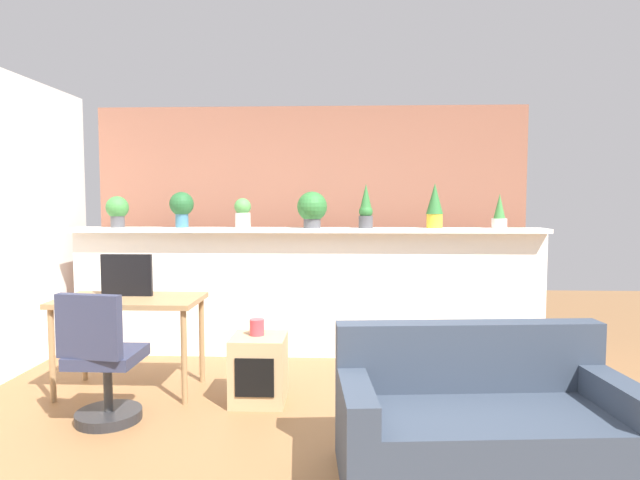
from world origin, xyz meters
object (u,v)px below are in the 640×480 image
(potted_plant_5, at_px, (435,205))
(vase_on_shelf, at_px, (257,327))
(desk, at_px, (130,308))
(couch, at_px, (482,426))
(potted_plant_3, at_px, (312,208))
(potted_plant_6, at_px, (499,213))
(potted_plant_0, at_px, (117,210))
(side_cube_shelf, at_px, (259,369))
(potted_plant_2, at_px, (243,212))
(tv_monitor, at_px, (127,275))
(potted_plant_1, at_px, (182,206))
(potted_plant_4, at_px, (366,209))
(office_chair, at_px, (102,368))

(potted_plant_5, height_order, vase_on_shelf, potted_plant_5)
(desk, relative_size, couch, 0.68)
(potted_plant_3, relative_size, potted_plant_6, 1.07)
(potted_plant_0, height_order, desk, potted_plant_0)
(side_cube_shelf, relative_size, couch, 0.31)
(potted_plant_0, xyz_separation_m, desk, (0.51, -1.01, -0.76))
(potted_plant_2, relative_size, tv_monitor, 0.70)
(desk, height_order, side_cube_shelf, desk)
(potted_plant_1, relative_size, potted_plant_3, 0.99)
(potted_plant_1, distance_m, couch, 3.45)
(potted_plant_1, bearing_deg, potted_plant_2, -1.80)
(potted_plant_6, relative_size, couch, 0.20)
(side_cube_shelf, xyz_separation_m, vase_on_shelf, (-0.02, 0.04, 0.31))
(desk, bearing_deg, potted_plant_5, 22.42)
(potted_plant_4, height_order, vase_on_shelf, potted_plant_4)
(potted_plant_4, xyz_separation_m, desk, (-1.89, -0.99, -0.77))
(potted_plant_0, xyz_separation_m, vase_on_shelf, (1.54, -1.16, -0.86))
(potted_plant_5, bearing_deg, potted_plant_6, -3.06)
(couch, bearing_deg, tv_monitor, 152.35)
(potted_plant_1, xyz_separation_m, potted_plant_2, (0.60, -0.02, -0.06))
(potted_plant_0, bearing_deg, couch, -37.19)
(desk, height_order, couch, couch)
(tv_monitor, relative_size, side_cube_shelf, 0.81)
(potted_plant_3, relative_size, desk, 0.32)
(potted_plant_5, distance_m, vase_on_shelf, 2.13)
(potted_plant_2, relative_size, side_cube_shelf, 0.57)
(potted_plant_3, height_order, couch, potted_plant_3)
(couch, bearing_deg, desk, 153.34)
(potted_plant_2, xyz_separation_m, office_chair, (-0.65, -1.66, -1.01))
(potted_plant_0, height_order, side_cube_shelf, potted_plant_0)
(potted_plant_6, bearing_deg, potted_plant_5, 176.94)
(potted_plant_6, relative_size, desk, 0.30)
(potted_plant_2, height_order, potted_plant_6, potted_plant_6)
(potted_plant_4, height_order, desk, potted_plant_4)
(potted_plant_1, height_order, desk, potted_plant_1)
(potted_plant_0, distance_m, potted_plant_5, 3.05)
(potted_plant_5, xyz_separation_m, vase_on_shelf, (-1.51, -1.20, -0.91))
(potted_plant_4, distance_m, couch, 2.55)
(office_chair, xyz_separation_m, couch, (2.38, -0.59, -0.11))
(vase_on_shelf, bearing_deg, potted_plant_0, 142.94)
(potted_plant_6, bearing_deg, potted_plant_2, 179.79)
(potted_plant_6, bearing_deg, vase_on_shelf, -151.11)
(potted_plant_0, relative_size, potted_plant_3, 0.87)
(potted_plant_3, bearing_deg, potted_plant_6, 0.26)
(side_cube_shelf, bearing_deg, potted_plant_5, 39.48)
(potted_plant_1, relative_size, vase_on_shelf, 2.84)
(office_chair, bearing_deg, potted_plant_4, 41.47)
(potted_plant_0, distance_m, potted_plant_2, 1.22)
(potted_plant_1, distance_m, office_chair, 1.99)
(potted_plant_6, distance_m, tv_monitor, 3.36)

